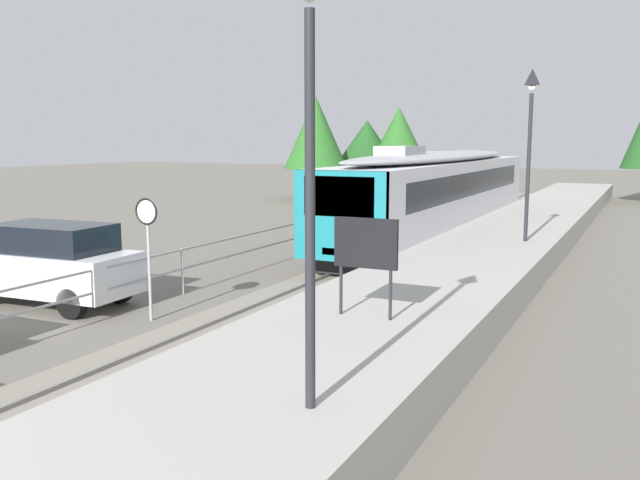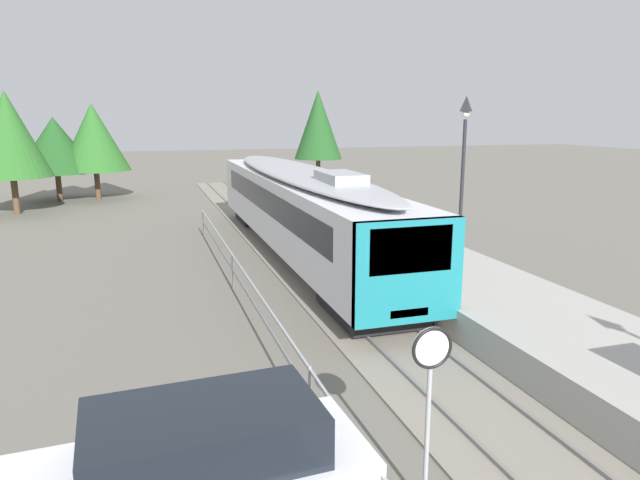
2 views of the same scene
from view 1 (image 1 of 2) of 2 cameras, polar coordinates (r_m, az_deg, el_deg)
ground_plane at (r=26.95m, az=2.12°, el=-0.35°), size 160.00×160.00×0.00m
track_rails at (r=25.89m, az=8.20°, el=-0.71°), size 3.20×60.00×0.14m
commuter_train at (r=28.26m, az=10.00°, el=4.31°), size 2.82×20.20×3.74m
station_platform at (r=25.04m, az=15.32°, el=-0.27°), size 3.90×60.00×0.90m
platform_lamp_near_end at (r=7.79m, az=-0.87°, el=12.48°), size 0.34×0.34×5.35m
platform_lamp_mid_platform at (r=22.33m, az=17.19°, el=9.40°), size 0.34×0.34×5.35m
platform_notice_board at (r=12.16m, az=3.85°, el=-0.56°), size 1.20×0.08×1.80m
speed_limit_sign at (r=15.66m, az=-14.26°, el=0.97°), size 0.61×0.10×2.81m
carpark_fence at (r=18.41m, az=-11.46°, el=-1.71°), size 0.06×36.06×1.25m
parked_suv_white at (r=18.15m, az=-21.79°, el=-1.79°), size 4.70×2.15×2.04m
tree_behind_carpark at (r=46.91m, az=-0.35°, el=8.96°), size 4.39×4.39×7.05m
tree_behind_station_far at (r=50.05m, az=6.61°, el=8.44°), size 4.63×4.63×6.47m
tree_distant_centre at (r=50.79m, az=3.94°, el=7.92°), size 5.14×5.14×5.56m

